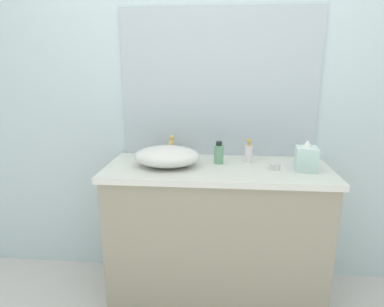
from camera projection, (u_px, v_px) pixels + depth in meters
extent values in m
cube|color=silver|center=(205.00, 89.00, 2.11)|extent=(6.00, 0.06, 2.60)
cube|color=gray|center=(216.00, 236.00, 2.03)|extent=(1.26, 0.50, 0.84)
cube|color=silver|center=(217.00, 169.00, 1.92)|extent=(1.30, 0.54, 0.03)
cube|color=#B2BCC6|center=(219.00, 84.00, 2.06)|extent=(1.24, 0.01, 0.92)
ellipsoid|color=silver|center=(167.00, 156.00, 1.91)|extent=(0.38, 0.30, 0.12)
cylinder|color=gold|center=(172.00, 149.00, 2.08)|extent=(0.03, 0.03, 0.12)
cylinder|color=gold|center=(170.00, 144.00, 2.02)|extent=(0.02, 0.10, 0.02)
sphere|color=gold|center=(172.00, 138.00, 2.08)|extent=(0.03, 0.03, 0.03)
cylinder|color=white|center=(249.00, 154.00, 2.00)|extent=(0.05, 0.05, 0.10)
cylinder|color=#D8AD51|center=(249.00, 144.00, 1.98)|extent=(0.02, 0.02, 0.02)
sphere|color=gold|center=(249.00, 141.00, 1.97)|extent=(0.03, 0.03, 0.03)
cylinder|color=gold|center=(249.00, 141.00, 1.96)|extent=(0.01, 0.02, 0.01)
cylinder|color=#6EA581|center=(219.00, 154.00, 1.96)|extent=(0.06, 0.06, 0.11)
cylinder|color=#222725|center=(219.00, 143.00, 1.94)|extent=(0.04, 0.04, 0.02)
cube|color=silver|center=(306.00, 159.00, 1.82)|extent=(0.13, 0.13, 0.13)
cone|color=white|center=(308.00, 144.00, 1.80)|extent=(0.06, 0.06, 0.04)
cylinder|color=silver|center=(275.00, 166.00, 1.85)|extent=(0.06, 0.06, 0.04)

